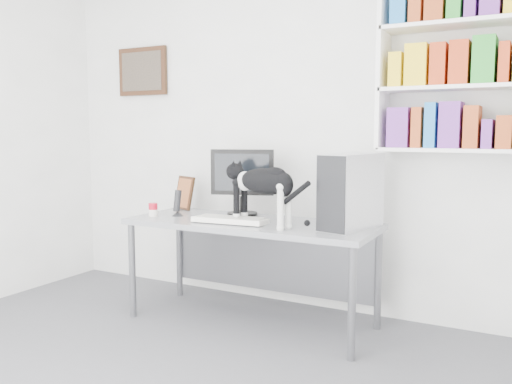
% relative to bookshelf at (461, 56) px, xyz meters
% --- Properties ---
extents(room, '(4.01, 4.01, 2.70)m').
position_rel_bookshelf_xyz_m(room, '(-1.40, -1.85, -0.50)').
color(room, '#505055').
rests_on(room, ground).
extents(bookshelf, '(1.03, 0.28, 1.24)m').
position_rel_bookshelf_xyz_m(bookshelf, '(0.00, 0.00, 0.00)').
color(bookshelf, white).
rests_on(bookshelf, room).
extents(wall_art, '(0.52, 0.04, 0.42)m').
position_rel_bookshelf_xyz_m(wall_art, '(-2.70, 0.12, 0.05)').
color(wall_art, '#472517').
rests_on(wall_art, room).
extents(desk, '(1.78, 0.71, 0.74)m').
position_rel_bookshelf_xyz_m(desk, '(-1.30, -0.42, -1.48)').
color(desk, gray).
rests_on(desk, room).
extents(monitor, '(0.52, 0.37, 0.51)m').
position_rel_bookshelf_xyz_m(monitor, '(-1.49, -0.21, -0.86)').
color(monitor, black).
rests_on(monitor, desk).
extents(keyboard, '(0.53, 0.25, 0.04)m').
position_rel_bookshelf_xyz_m(keyboard, '(-1.40, -0.55, -1.09)').
color(keyboard, white).
rests_on(keyboard, desk).
extents(pc_tower, '(0.32, 0.52, 0.49)m').
position_rel_bookshelf_xyz_m(pc_tower, '(-0.59, -0.36, -0.87)').
color(pc_tower, silver).
rests_on(pc_tower, desk).
extents(speaker, '(0.11, 0.11, 0.20)m').
position_rel_bookshelf_xyz_m(speaker, '(-1.90, -0.47, -1.01)').
color(speaker, black).
rests_on(speaker, desk).
extents(leaning_print, '(0.24, 0.17, 0.28)m').
position_rel_bookshelf_xyz_m(leaning_print, '(-2.06, -0.16, -0.97)').
color(leaning_print, '#472517').
rests_on(leaning_print, desk).
extents(soup_can, '(0.07, 0.07, 0.10)m').
position_rel_bookshelf_xyz_m(soup_can, '(-2.06, -0.57, -1.06)').
color(soup_can, red).
rests_on(soup_can, desk).
extents(cat, '(0.68, 0.35, 0.41)m').
position_rel_bookshelf_xyz_m(cat, '(-1.13, -0.56, -0.91)').
color(cat, black).
rests_on(cat, desk).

